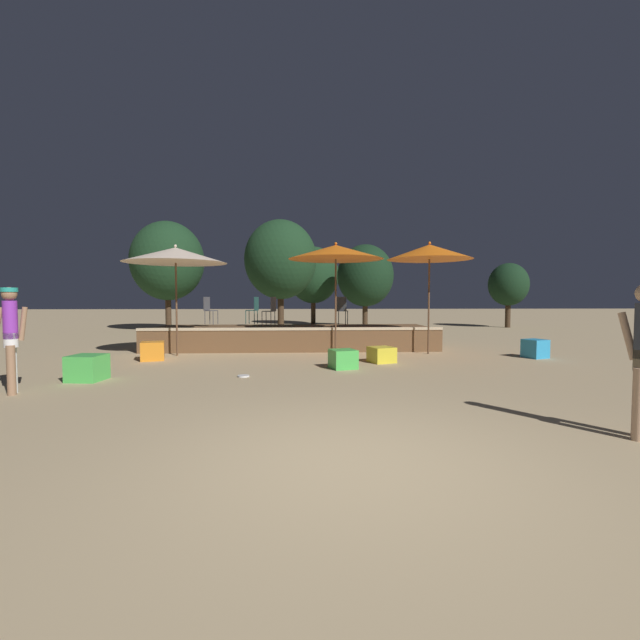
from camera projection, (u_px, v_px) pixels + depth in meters
ground_plane at (355, 463)px, 4.11m from camera, size 120.00×120.00×0.00m
wooden_deck at (293, 337)px, 13.89m from camera, size 8.91×2.92×0.74m
patio_umbrella_0 at (429, 252)px, 12.07m from camera, size 2.39×2.39×3.19m
patio_umbrella_1 at (176, 255)px, 11.68m from camera, size 2.78×2.78×3.06m
patio_umbrella_2 at (336, 252)px, 12.23m from camera, size 2.73×2.73×3.19m
cube_seat_0 at (343, 359)px, 9.67m from camera, size 0.67×0.67×0.43m
cube_seat_1 at (153, 351)px, 10.96m from camera, size 0.69×0.69×0.48m
cube_seat_2 at (382, 355)px, 10.59m from camera, size 0.71×0.71×0.38m
cube_seat_3 at (87, 368)px, 8.24m from camera, size 0.66×0.66×0.50m
cube_seat_4 at (535, 349)px, 11.40m from camera, size 0.65×0.65×0.49m
person_1 at (11, 333)px, 7.03m from camera, size 0.49×0.29×1.77m
bistro_chair_0 at (341, 308)px, 13.58m from camera, size 0.43×0.44×0.90m
bistro_chair_1 at (271, 308)px, 13.29m from camera, size 0.44×0.44×0.90m
bistro_chair_2 at (254, 308)px, 14.25m from camera, size 0.43×0.42×0.90m
bistro_chair_3 at (209, 308)px, 14.02m from camera, size 0.44×0.43×0.90m
frisbee_disc at (243, 376)px, 8.63m from camera, size 0.24×0.24×0.03m
background_tree_0 at (508, 285)px, 23.15m from camera, size 2.10×2.10×3.50m
background_tree_1 at (281, 260)px, 19.22m from camera, size 3.24×3.24×5.11m
background_tree_2 at (313, 275)px, 25.74m from camera, size 3.10×3.10×4.70m
background_tree_3 at (365, 276)px, 22.89m from camera, size 3.02×3.02×4.47m
background_tree_4 at (167, 261)px, 20.89m from camera, size 3.50×3.50×5.34m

